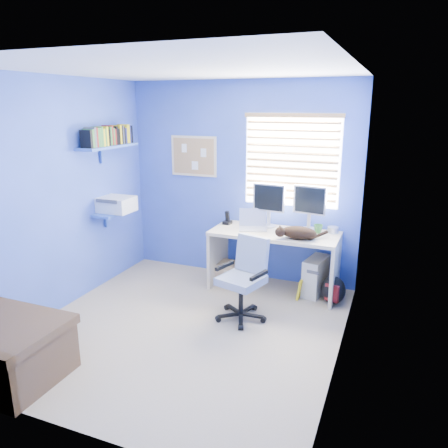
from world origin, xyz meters
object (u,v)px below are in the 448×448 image
at_px(tower_pc, 316,276).
at_px(office_chair, 243,289).
at_px(desk, 274,261).
at_px(cat, 299,233).
at_px(laptop, 253,220).

height_order(tower_pc, office_chair, office_chair).
distance_m(desk, cat, 0.57).
bearing_deg(laptop, cat, -36.34).
distance_m(laptop, office_chair, 1.00).
bearing_deg(tower_pc, laptop, -165.43).
bearing_deg(cat, desk, 128.59).
height_order(desk, office_chair, office_chair).
bearing_deg(tower_pc, cat, -115.99).
xyz_separation_m(desk, laptop, (-0.28, 0.01, 0.48)).
height_order(desk, laptop, laptop).
bearing_deg(laptop, office_chair, -97.43).
relative_size(desk, office_chair, 1.74).
distance_m(desk, office_chair, 0.82).
relative_size(tower_pc, office_chair, 0.52).
relative_size(desk, laptop, 4.56).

